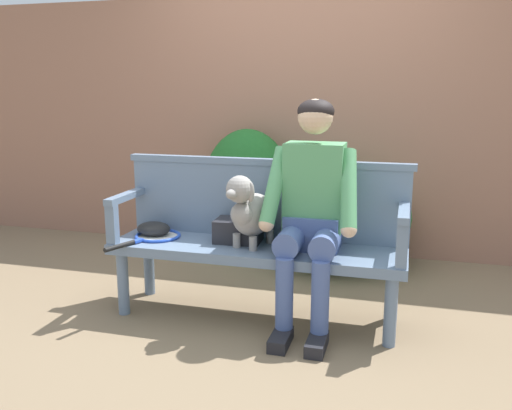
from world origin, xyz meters
The scene contains 13 objects.
ground_plane centered at (0.00, 0.00, 0.00)m, with size 40.00×40.00×0.00m, color #7A664C.
brick_garden_fence centered at (0.00, 1.63, 1.07)m, with size 8.00×0.30×2.13m, color #936651.
hedge_bush_far_right centered at (0.32, 1.21, 0.39)m, with size 1.18×1.11×0.79m, color #337538.
hedge_bush_mid_left centered at (-0.44, 1.29, 0.53)m, with size 0.78×0.55×1.05m, color #1E5B23.
garden_bench centered at (0.00, 0.00, 0.40)m, with size 1.78×0.47×0.46m.
bench_backrest centered at (0.00, 0.21, 0.71)m, with size 1.82×0.06×0.50m.
bench_armrest_left_end centered at (-0.85, -0.09, 0.66)m, with size 0.06×0.47×0.28m.
bench_armrest_right_end centered at (0.85, -0.09, 0.66)m, with size 0.06×0.47×0.28m.
person_seated centered at (0.33, -0.01, 0.73)m, with size 0.56×0.64×1.33m.
dog_on_bench centered at (-0.03, -0.03, 0.68)m, with size 0.30×0.44×0.44m.
tennis_racket centered at (-0.66, -0.01, 0.47)m, with size 0.37×0.58×0.03m.
baseball_glove centered at (-0.69, 0.04, 0.50)m, with size 0.22×0.17×0.09m, color black.
sports_bag centered at (-0.13, 0.06, 0.53)m, with size 0.28×0.20×0.14m, color #232328.
Camera 1 is at (0.85, -3.04, 1.40)m, focal length 38.37 mm.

